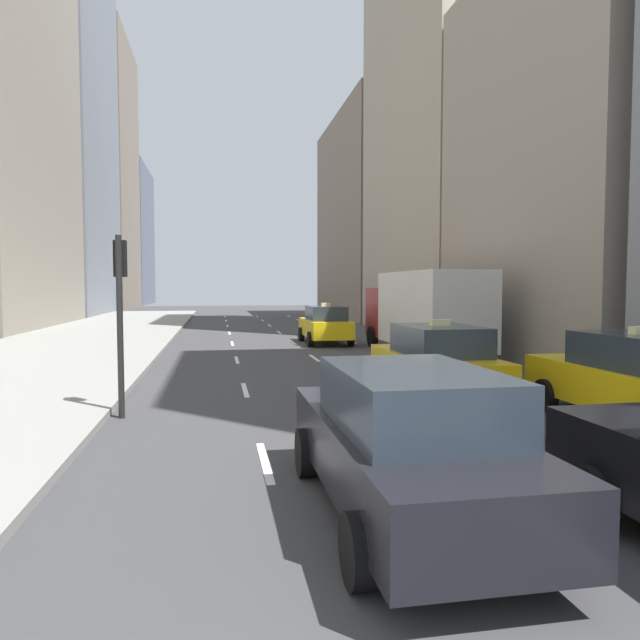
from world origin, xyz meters
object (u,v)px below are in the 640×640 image
traffic_light_pole (120,296)px  taxi_lead (436,363)px  taxi_third (325,324)px  sedan_silver_behind (406,440)px  taxi_second (633,378)px  box_truck (422,310)px

traffic_light_pole → taxi_lead: bearing=3.4°
taxi_third → sedan_silver_behind: (-2.80, -19.55, -0.01)m
sedan_silver_behind → traffic_light_pole: size_ratio=1.32×
taxi_second → taxi_lead: bearing=135.3°
taxi_third → box_truck: bearing=-60.9°
taxi_lead → taxi_third: size_ratio=1.00×
taxi_second → taxi_third: size_ratio=1.00×
traffic_light_pole → taxi_second: bearing=-13.9°
taxi_second → traffic_light_pole: traffic_light_pole is taller
taxi_third → traffic_light_pole: size_ratio=1.22×
taxi_lead → box_truck: size_ratio=0.52×
taxi_lead → box_truck: 8.89m
taxi_lead → taxi_second: (2.80, -2.77, 0.00)m
taxi_second → box_truck: bearing=90.0°
taxi_lead → taxi_second: bearing=-44.7°
box_truck → traffic_light_pole: 13.00m
taxi_lead → taxi_second: 3.94m
taxi_lead → traffic_light_pole: traffic_light_pole is taller
taxi_lead → taxi_third: same height
taxi_lead → traffic_light_pole: bearing=-176.6°
sedan_silver_behind → box_truck: size_ratio=0.57×
taxi_lead → sedan_silver_behind: size_ratio=0.92×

